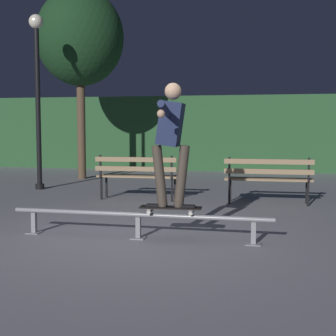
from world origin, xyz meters
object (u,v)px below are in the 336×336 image
Objects in this scene: park_bench_left_center at (268,175)px; lamp_post_left at (37,79)px; grind_rail at (138,219)px; skateboard at (171,208)px; park_bench_leftmost at (137,173)px; tree_far_left at (80,38)px; skateboarder at (171,134)px.

lamp_post_left is at bearing 168.16° from park_bench_left_center.
grind_rail is 0.45m from skateboard.
park_bench_left_center is 0.41× the size of lamp_post_left.
park_bench_left_center is (1.15, 3.15, 0.12)m from skateboard.
park_bench_leftmost is 0.32× the size of tree_far_left.
grind_rail is at bearing -179.98° from skateboarder.
lamp_post_left reaches higher than grind_rail.
skateboard is 0.20× the size of lamp_post_left.
park_bench_leftmost is (-1.36, 3.15, 0.12)m from skateboard.
park_bench_left_center is 5.58m from lamp_post_left.
tree_far_left is (-3.46, 6.48, 3.49)m from grind_rail.
tree_far_left is at bearing 87.61° from lamp_post_left.
park_bench_left_center is 6.83m from tree_far_left.
tree_far_left is at bearing 118.10° from grind_rail.
lamp_post_left is (-2.62, 1.07, 1.94)m from park_bench_leftmost.
lamp_post_left reaches higher than park_bench_left_center.
park_bench_leftmost is 3.44m from lamp_post_left.
park_bench_left_center is at bearing 0.00° from park_bench_leftmost.
park_bench_left_center reaches higher than grind_rail.
tree_far_left reaches higher than grind_rail.
park_bench_leftmost is at bearing -52.78° from tree_far_left.
skateboarder is at bearing -46.69° from lamp_post_left.
lamp_post_left reaches higher than skateboarder.
skateboarder is 0.40× the size of lamp_post_left.
skateboard is at bearing -109.99° from park_bench_left_center.
park_bench_leftmost is 5.27m from tree_far_left.
park_bench_left_center is at bearing -33.47° from tree_far_left.
skateboard is 0.51× the size of skateboarder.
skateboarder reaches higher than skateboard.
lamp_post_left is (-3.55, 4.22, 2.22)m from grind_rail.
skateboard is at bearing -66.68° from park_bench_leftmost.
skateboard is 6.16m from lamp_post_left.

